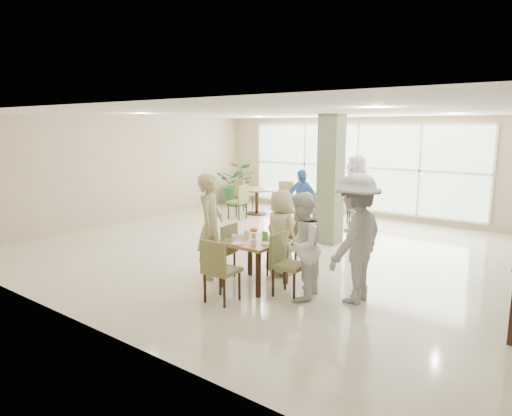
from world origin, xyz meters
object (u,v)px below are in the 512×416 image
Objects in this scene: teen_standing at (356,238)px; round_table_left at (257,195)px; adult_b at (356,193)px; teen_right at (301,246)px; round_table_right at (324,203)px; potted_plant at (238,184)px; adult_a at (301,200)px; main_table at (254,247)px; teen_far at (281,232)px; adult_standing at (328,183)px; teen_left at (211,226)px.

round_table_left is at bearing -128.58° from teen_standing.
teen_right is at bearing 9.45° from adult_b.
potted_plant is at bearing 165.12° from round_table_right.
main_table is at bearing -66.38° from adult_a.
adult_b is at bearing -178.09° from teen_right.
main_table is 7.63m from potted_plant.
teen_far is 0.79× the size of teen_standing.
adult_standing is at bearing -55.45° from teen_far.
main_table is 6.14m from adult_standing.
adult_standing is at bearing 113.63° from round_table_right.
teen_right is 0.83× the size of adult_standing.
potted_plant is at bearing 131.56° from main_table.
teen_left reaches higher than round_table_left.
teen_standing reaches higher than potted_plant.
adult_a is (-1.47, 3.79, 0.11)m from main_table.
adult_a is at bearing -28.15° from potted_plant.
adult_b is 1.73m from adult_standing.
round_table_right is 5.25m from teen_standing.
teen_right is 0.86× the size of adult_b.
adult_standing is (-1.00, 5.93, 0.08)m from teen_left.
main_table is 0.47× the size of adult_b.
round_table_left is 6.71m from teen_right.
main_table is 0.73× the size of round_table_right.
teen_left reaches higher than adult_a.
teen_standing is 0.98× the size of adult_standing.
adult_a is at bearing -49.53° from teen_far.
round_table_left is at bearing 5.98° from teen_left.
adult_b reaches higher than adult_a.
round_table_left is at bearing 126.89° from main_table.
teen_right is at bearing 153.17° from teen_far.
potted_plant is at bearing 149.57° from round_table_left.
teen_left is at bearing 58.42° from teen_far.
teen_left is 1.10× the size of teen_right.
round_table_right is at bearing 106.05° from main_table.
teen_standing reaches higher than round_table_right.
main_table is 0.55× the size of teen_right.
teen_standing is (5.24, -4.51, 0.38)m from round_table_left.
adult_b is (0.35, 4.85, 0.05)m from teen_left.
adult_b reaches higher than teen_right.
potted_plant is (-5.06, 5.71, 0.06)m from main_table.
main_table is 6.12m from round_table_left.
potted_plant is at bearing -29.88° from teen_far.
adult_standing reaches higher than teen_right.
round_table_right is 3.83m from potted_plant.
teen_far is at bearing -145.61° from teen_right.
round_table_left is 5.55m from teen_far.
teen_standing is at bearing -55.98° from round_table_right.
round_table_right is at bearing -143.87° from teen_standing.
adult_standing is (1.82, 0.95, 0.40)m from round_table_left.
round_table_left is at bearing -99.07° from adult_b.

